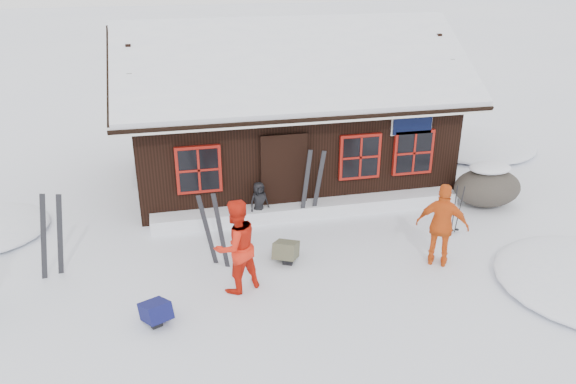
# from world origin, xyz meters

# --- Properties ---
(ground) EXTENTS (120.00, 120.00, 0.00)m
(ground) POSITION_xyz_m (0.00, 0.00, 0.00)
(ground) COLOR white
(ground) RESTS_ON ground
(mountain_hut) EXTENTS (8.90, 6.09, 4.42)m
(mountain_hut) POSITION_xyz_m (1.50, 4.98, 1.58)
(mountain_hut) COLOR black
(mountain_hut) RESTS_ON ground
(snow_drift) EXTENTS (7.60, 0.60, 0.35)m
(snow_drift) POSITION_xyz_m (1.50, 2.25, 0.17)
(snow_drift) COLOR white
(snow_drift) RESTS_ON ground
(snow_mounds) EXTENTS (20.60, 13.20, 0.48)m
(snow_mounds) POSITION_xyz_m (1.65, 1.86, 0.00)
(snow_mounds) COLOR white
(snow_mounds) RESTS_ON ground
(skier_orange_left) EXTENTS (1.12, 1.02, 1.86)m
(skier_orange_left) POSITION_xyz_m (-0.67, -0.59, 0.93)
(skier_orange_left) COLOR red
(skier_orange_left) RESTS_ON ground
(skier_orange_right) EXTENTS (1.11, 0.92, 1.78)m
(skier_orange_right) POSITION_xyz_m (3.51, -0.58, 0.89)
(skier_orange_right) COLOR #DD5616
(skier_orange_right) RESTS_ON ground
(skier_crouched) EXTENTS (0.56, 0.46, 1.00)m
(skier_crouched) POSITION_xyz_m (0.25, 2.20, 0.50)
(skier_crouched) COLOR black
(skier_crouched) RESTS_ON ground
(boulder) EXTENTS (1.71, 1.29, 1.00)m
(boulder) POSITION_xyz_m (6.03, 1.85, 0.51)
(boulder) COLOR #464038
(boulder) RESTS_ON ground
(ski_pair_left) EXTENTS (0.63, 0.17, 1.81)m
(ski_pair_left) POSITION_xyz_m (-4.10, 0.71, 0.86)
(ski_pair_left) COLOR black
(ski_pair_left) RESTS_ON ground
(ski_pair_mid) EXTENTS (0.59, 0.26, 1.63)m
(ski_pair_mid) POSITION_xyz_m (-0.99, 0.41, 0.77)
(ski_pair_mid) COLOR black
(ski_pair_mid) RESTS_ON ground
(ski_pair_right) EXTENTS (0.63, 0.17, 1.81)m
(ski_pair_right) POSITION_xyz_m (1.49, 2.02, 0.85)
(ski_pair_right) COLOR black
(ski_pair_right) RESTS_ON ground
(ski_poles) EXTENTS (0.22, 0.11, 1.22)m
(ski_poles) POSITION_xyz_m (4.50, 0.60, 0.57)
(ski_poles) COLOR black
(ski_poles) RESTS_ON ground
(backpack_blue) EXTENTS (0.62, 0.69, 0.31)m
(backpack_blue) POSITION_xyz_m (-2.21, -1.31, 0.15)
(backpack_blue) COLOR #11134A
(backpack_blue) RESTS_ON ground
(backpack_olive) EXTENTS (0.68, 0.75, 0.33)m
(backpack_olive) POSITION_xyz_m (0.46, 0.25, 0.17)
(backpack_olive) COLOR #51513A
(backpack_olive) RESTS_ON ground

